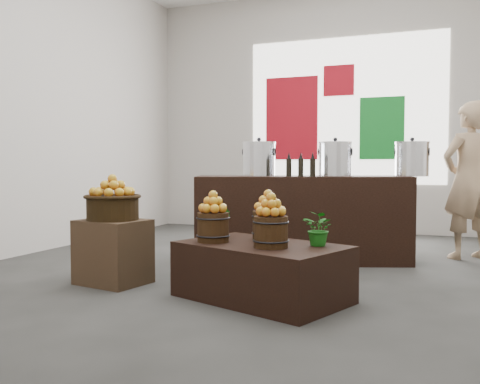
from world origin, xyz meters
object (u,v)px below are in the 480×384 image
at_px(stock_pot_right, 412,160).
at_px(shopper, 468,180).
at_px(display_table, 262,272).
at_px(wicker_basket, 113,208).
at_px(stock_pot_center, 335,160).
at_px(crate, 113,252).
at_px(counter, 301,219).
at_px(stock_pot_left, 259,160).

distance_m(stock_pot_right, shopper, 0.79).
bearing_deg(display_table, stock_pot_right, 85.81).
distance_m(wicker_basket, stock_pot_center, 2.60).
bearing_deg(crate, wicker_basket, 0.00).
height_order(counter, stock_pot_right, stock_pot_right).
bearing_deg(crate, stock_pot_center, 47.76).
relative_size(display_table, stock_pot_right, 3.61).
distance_m(stock_pot_center, stock_pot_right, 0.87).
relative_size(display_table, shopper, 0.72).
relative_size(display_table, stock_pot_left, 3.61).
distance_m(counter, stock_pot_left, 0.84).
height_order(stock_pot_left, stock_pot_right, same).
height_order(display_table, stock_pot_right, stock_pot_right).
xyz_separation_m(stock_pot_center, stock_pot_right, (0.82, 0.29, 0.00)).
relative_size(stock_pot_left, shopper, 0.20).
bearing_deg(shopper, wicker_basket, 2.37).
bearing_deg(crate, shopper, 39.59).
bearing_deg(counter, wicker_basket, -147.17).
relative_size(crate, stock_pot_right, 1.62).
bearing_deg(stock_pot_right, counter, -160.43).
distance_m(display_table, stock_pot_left, 2.01).
relative_size(crate, wicker_basket, 1.25).
bearing_deg(shopper, stock_pot_left, -13.14).
bearing_deg(stock_pot_right, shopper, 34.65).
xyz_separation_m(crate, wicker_basket, (0.00, 0.00, 0.41)).
relative_size(wicker_basket, stock_pot_right, 1.29).
xyz_separation_m(display_table, stock_pot_left, (-0.60, 1.67, 0.94)).
height_order(crate, display_table, crate).
xyz_separation_m(crate, stock_pot_center, (1.72, 1.90, 0.87)).
relative_size(crate, stock_pot_center, 1.62).
distance_m(wicker_basket, counter, 2.24).
relative_size(crate, counter, 0.25).
distance_m(display_table, counter, 1.86).
bearing_deg(wicker_basket, stock_pot_left, 60.75).
distance_m(stock_pot_left, stock_pot_center, 0.87).
bearing_deg(counter, shopper, 5.62).
xyz_separation_m(wicker_basket, stock_pot_center, (1.72, 1.90, 0.46)).
xyz_separation_m(counter, stock_pot_center, (0.36, 0.13, 0.68)).
bearing_deg(wicker_basket, crate, 0.00).
height_order(display_table, stock_pot_left, stock_pot_left).
distance_m(counter, stock_pot_center, 0.78).
bearing_deg(stock_pot_left, crate, -119.25).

